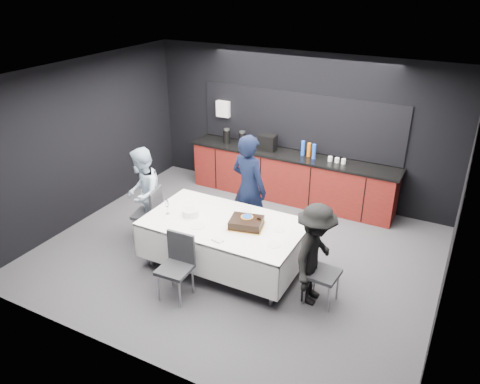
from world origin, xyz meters
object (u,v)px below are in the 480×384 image
(cake_assembly, at_px, (246,223))
(person_center, at_px, (249,188))
(person_right, at_px, (315,255))
(chair_right, at_px, (317,267))
(champagne_flute, at_px, (167,204))
(chair_left, at_px, (151,210))
(plate_stack, at_px, (191,212))
(party_table, at_px, (224,230))
(chair_near, at_px, (178,261))
(person_left, at_px, (143,194))

(cake_assembly, bearing_deg, person_center, 114.76)
(cake_assembly, xyz_separation_m, person_right, (1.09, -0.16, -0.11))
(person_center, bearing_deg, chair_right, 160.66)
(champagne_flute, distance_m, chair_left, 0.79)
(plate_stack, bearing_deg, person_center, 64.78)
(party_table, relative_size, cake_assembly, 4.08)
(cake_assembly, relative_size, chair_right, 0.61)
(party_table, height_order, cake_assembly, cake_assembly)
(party_table, height_order, person_center, person_center)
(cake_assembly, distance_m, chair_left, 1.85)
(chair_right, height_order, person_center, person_center)
(champagne_flute, bearing_deg, cake_assembly, 9.90)
(champagne_flute, bearing_deg, chair_left, 150.70)
(party_table, bearing_deg, chair_left, 174.08)
(plate_stack, distance_m, chair_near, 0.90)
(plate_stack, relative_size, chair_near, 0.26)
(chair_left, xyz_separation_m, person_left, (-0.16, 0.04, 0.25))
(plate_stack, xyz_separation_m, person_center, (0.47, 1.00, 0.08))
(party_table, relative_size, plate_stack, 9.61)
(chair_left, relative_size, chair_near, 1.00)
(chair_near, xyz_separation_m, person_right, (1.69, 0.73, 0.19))
(chair_left, relative_size, person_right, 0.64)
(party_table, bearing_deg, chair_near, -105.82)
(champagne_flute, relative_size, person_left, 0.14)
(person_right, bearing_deg, chair_left, 85.25)
(person_left, relative_size, person_right, 1.07)
(cake_assembly, bearing_deg, chair_right, -6.70)
(party_table, relative_size, person_center, 1.27)
(party_table, height_order, plate_stack, plate_stack)
(cake_assembly, height_order, chair_near, cake_assembly)
(person_right, bearing_deg, party_table, 85.64)
(party_table, distance_m, chair_near, 0.90)
(person_center, bearing_deg, cake_assembly, 129.17)
(cake_assembly, xyz_separation_m, plate_stack, (-0.89, -0.10, -0.01))
(chair_near, bearing_deg, plate_stack, 110.23)
(person_center, bearing_deg, champagne_flute, 68.51)
(chair_right, xyz_separation_m, person_center, (-1.55, 1.04, 0.38))
(plate_stack, distance_m, person_left, 1.12)
(party_table, height_order, chair_near, chair_near)
(champagne_flute, bearing_deg, chair_near, -47.20)
(cake_assembly, distance_m, chair_near, 1.12)
(champagne_flute, height_order, person_center, person_center)
(champagne_flute, bearing_deg, chair_right, 1.95)
(chair_right, height_order, chair_near, same)
(chair_near, bearing_deg, champagne_flute, 132.80)
(person_center, relative_size, person_left, 1.17)
(person_left, bearing_deg, plate_stack, 52.26)
(champagne_flute, height_order, person_right, person_right)
(chair_left, bearing_deg, chair_near, -39.68)
(champagne_flute, relative_size, chair_near, 0.24)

